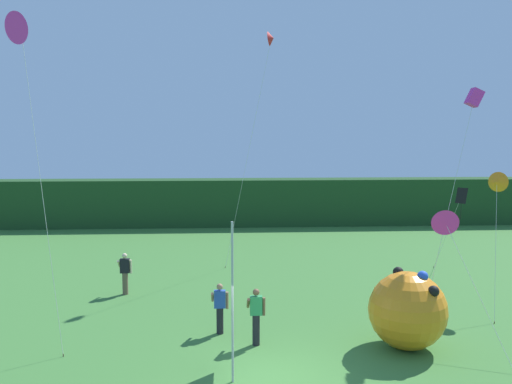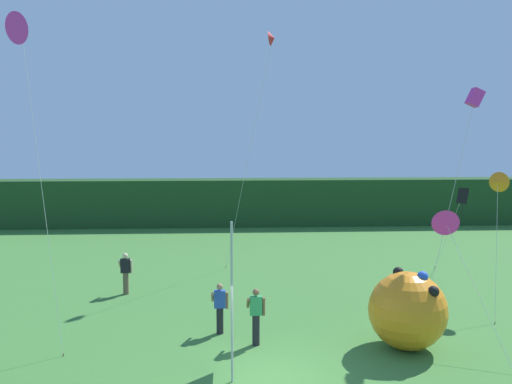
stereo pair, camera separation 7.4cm
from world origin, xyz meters
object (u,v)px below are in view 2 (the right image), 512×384
object	(u,v)px
kite_magenta_delta_3	(445,221)
kite_magenta_box_1	(475,99)
kite_orange_delta_0	(498,183)
kite_magenta_delta_5	(21,29)
person_near_banner	(220,307)
kite_black_diamond_2	(461,200)
kite_red_delta_4	(272,41)
inflatable_balloon	(408,310)
person_mid_field	(126,272)
banner_flag	(232,303)
person_far_left	(256,315)

from	to	relation	value
kite_magenta_delta_3	kite_magenta_box_1	bearing A→B (deg)	41.56
kite_orange_delta_0	kite_magenta_delta_5	bearing A→B (deg)	-168.49
person_near_banner	kite_magenta_box_1	world-z (taller)	kite_magenta_box_1
kite_magenta_delta_3	kite_black_diamond_2	bearing A→B (deg)	61.75
kite_magenta_box_1	kite_red_delta_4	distance (m)	9.81
kite_magenta_box_1	person_near_banner	bearing A→B (deg)	-171.66
kite_magenta_delta_3	kite_red_delta_4	bearing A→B (deg)	120.91
kite_black_diamond_2	inflatable_balloon	bearing A→B (deg)	-122.85
person_mid_field	kite_magenta_delta_3	xyz separation A→B (m)	(10.93, -4.41, 2.64)
person_mid_field	kite_red_delta_4	bearing A→B (deg)	31.42
kite_orange_delta_0	kite_red_delta_4	bearing A→B (deg)	143.94
banner_flag	kite_magenta_delta_5	size ratio (longest dim) A/B	0.42
person_near_banner	inflatable_balloon	bearing A→B (deg)	-15.31
person_near_banner	kite_magenta_box_1	bearing A→B (deg)	8.34
kite_magenta_delta_3	person_mid_field	bearing A→B (deg)	158.03
inflatable_balloon	kite_magenta_delta_5	world-z (taller)	kite_magenta_delta_5
banner_flag	person_far_left	bearing A→B (deg)	70.51
person_mid_field	inflatable_balloon	size ratio (longest dim) A/B	0.70
kite_orange_delta_0	kite_magenta_delta_3	size ratio (longest dim) A/B	1.24
kite_orange_delta_0	kite_black_diamond_2	size ratio (longest dim) A/B	1.24
person_near_banner	inflatable_balloon	size ratio (longest dim) A/B	0.68
person_far_left	kite_orange_delta_0	bearing A→B (deg)	20.92
person_far_left	kite_magenta_delta_5	distance (m)	10.57
banner_flag	kite_magenta_box_1	xyz separation A→B (m)	(8.19, 4.32, 5.47)
kite_red_delta_4	banner_flag	bearing A→B (deg)	-99.84
banner_flag	inflatable_balloon	xyz separation A→B (m)	(5.14, 1.56, -0.82)
person_mid_field	kite_black_diamond_2	xyz separation A→B (m)	(14.32, 1.89, 2.56)
kite_magenta_delta_3	kite_magenta_delta_5	bearing A→B (deg)	-176.63
kite_magenta_delta_3	person_far_left	bearing A→B (deg)	-170.47
person_mid_field	kite_magenta_delta_3	bearing A→B (deg)	-21.97
banner_flag	kite_red_delta_4	xyz separation A→B (m)	(1.94, 11.21, 8.58)
person_near_banner	kite_magenta_delta_5	bearing A→B (deg)	-172.50
banner_flag	person_far_left	xyz separation A→B (m)	(0.73, 2.07, -1.05)
inflatable_balloon	kite_orange_delta_0	size ratio (longest dim) A/B	0.48
kite_orange_delta_0	banner_flag	bearing A→B (deg)	-150.51
inflatable_balloon	kite_magenta_box_1	bearing A→B (deg)	42.07
kite_black_diamond_2	kite_red_delta_4	world-z (taller)	kite_red_delta_4
inflatable_balloon	kite_black_diamond_2	world-z (taller)	kite_black_diamond_2
kite_orange_delta_0	kite_black_diamond_2	xyz separation A→B (m)	(0.43, 3.86, -1.10)
kite_orange_delta_0	kite_red_delta_4	distance (m)	11.38
banner_flag	kite_magenta_delta_5	xyz separation A→B (m)	(-5.83, 2.34, 7.22)
kite_magenta_delta_3	kite_orange_delta_0	bearing A→B (deg)	39.46
person_near_banner	kite_magenta_delta_5	xyz separation A→B (m)	(-5.48, -0.72, 8.34)
banner_flag	person_mid_field	size ratio (longest dim) A/B	2.49
person_near_banner	kite_red_delta_4	bearing A→B (deg)	74.24
person_near_banner	kite_magenta_delta_3	xyz separation A→B (m)	(7.16, 0.02, 2.66)
banner_flag	kite_black_diamond_2	world-z (taller)	banner_flag
person_mid_field	person_far_left	size ratio (longest dim) A/B	0.96
person_mid_field	person_far_left	bearing A→B (deg)	-48.18
kite_orange_delta_0	kite_magenta_delta_3	distance (m)	3.96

